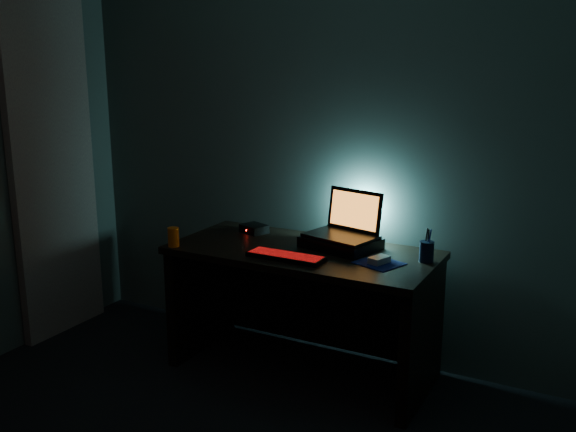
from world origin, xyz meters
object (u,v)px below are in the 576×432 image
object	(u,v)px
mouse	(379,260)
laptop	(346,226)
juice_glass	(173,237)
router	(254,229)
pen_cup	(427,252)
keyboard	(286,256)

from	to	relation	value
mouse	laptop	bearing A→B (deg)	161.15
laptop	juice_glass	distance (m)	0.99
mouse	router	xyz separation A→B (m)	(-0.90, 0.22, 0.00)
laptop	router	bearing A→B (deg)	-166.87
laptop	mouse	xyz separation A→B (m)	(0.28, -0.22, -0.10)
pen_cup	juice_glass	size ratio (longest dim) A/B	1.00
keyboard	router	size ratio (longest dim) A/B	2.35
laptop	mouse	bearing A→B (deg)	-24.73
mouse	router	distance (m)	0.93
mouse	juice_glass	distance (m)	1.18
juice_glass	router	xyz separation A→B (m)	(0.25, 0.47, -0.03)
keyboard	mouse	distance (m)	0.50
mouse	keyboard	bearing A→B (deg)	-142.55
juice_glass	keyboard	bearing A→B (deg)	7.86
keyboard	mouse	size ratio (longest dim) A/B	3.80
keyboard	mouse	xyz separation A→B (m)	(0.47, 0.16, 0.01)
keyboard	router	bearing A→B (deg)	138.87
mouse	pen_cup	bearing A→B (deg)	55.09
router	keyboard	bearing A→B (deg)	-22.22
pen_cup	juice_glass	xyz separation A→B (m)	(-1.36, -0.40, 0.00)
keyboard	juice_glass	bearing A→B (deg)	-171.53
pen_cup	router	distance (m)	1.11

